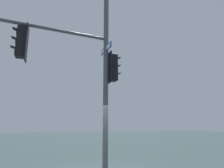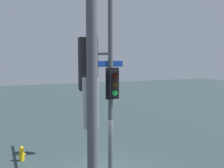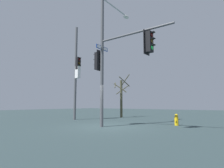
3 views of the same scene
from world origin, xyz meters
The scene contains 5 objects.
ground_plane centered at (0.00, 0.00, 0.00)m, with size 80.00×80.00×0.00m, color #2C3C3E.
main_signal_pole_assembly centered at (-0.06, -0.41, 4.75)m, with size 3.78×5.14×8.70m.
secondary_pole_assembly centered at (2.14, 5.42, 4.36)m, with size 0.38×0.77×8.46m.
fire_hydrant centered at (3.15, -3.02, 0.34)m, with size 0.38×0.24×0.73m.
bare_tree_behind_pole centered at (6.95, 3.84, 2.22)m, with size 1.88×1.83×4.53m.
Camera 3 is at (-8.61, -6.88, 1.32)m, focal length 28.97 mm.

